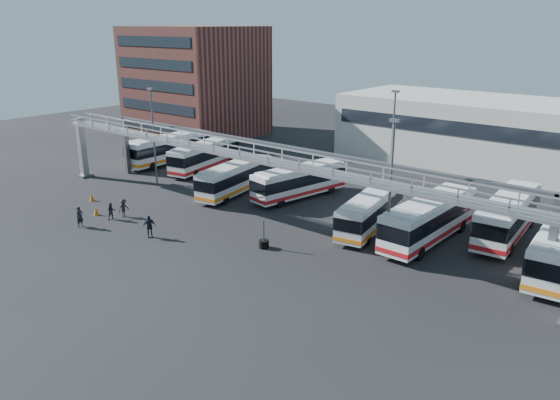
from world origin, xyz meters
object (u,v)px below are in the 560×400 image
Objects in this scene: light_pole_back at (393,136)px; pedestrian_b at (111,211)px; light_pole_mid at (391,182)px; cone_right at (92,197)px; bus_1 at (205,155)px; bus_7 at (429,218)px; bus_0 at (169,148)px; bus_6 at (371,210)px; bus_4 at (299,181)px; tire_stack at (264,243)px; bus_3 at (235,177)px; pedestrian_d at (149,227)px; cone_left at (96,211)px; pedestrian_c at (124,208)px; light_pole_left at (153,132)px; bus_8 at (508,215)px; bus_9 at (560,247)px; pedestrian_a at (80,217)px.

light_pole_back is 6.69× the size of pedestrian_b.
cone_right is (-28.54, -6.45, -5.36)m from light_pole_mid.
bus_7 is (29.69, -3.84, 0.12)m from bus_1.
bus_6 is at bearing -8.32° from bus_0.
bus_4 reaches higher than tire_stack.
bus_0 is at bearing 155.84° from bus_3.
light_pole_back reaches higher than bus_0.
cone_right is at bearing 108.92° from pedestrian_d.
cone_left is (-16.59, -23.51, -5.36)m from light_pole_back.
pedestrian_c reaches higher than pedestrian_b.
light_pole_mid is (28.00, -1.00, 0.00)m from light_pole_left.
light_pole_back is at bearing 33.87° from bus_3.
bus_7 is 22.19m from pedestrian_d.
light_pole_mid is 6.16m from bus_7.
bus_1 is at bearing 94.79° from light_pole_left.
bus_8 is (33.51, 8.51, -3.80)m from light_pole_left.
light_pole_back is 21.96m from bus_1.
bus_4 reaches higher than bus_3.
cone_left is (-34.99, -13.73, -1.53)m from bus_9.
light_pole_mid is 4.54× the size of tire_stack.
light_pole_mid is at bearing -21.70° from bus_3.
pedestrian_b is 2.08× the size of cone_left.
bus_1 is 6.08× the size of pedestrian_d.
cone_right is (0.09, -15.03, -1.45)m from bus_1.
cone_left is at bearing -60.19° from bus_0.
pedestrian_c is 2.28× the size of cone_left.
bus_0 is 0.99× the size of bus_8.
cone_left is (-2.34, -1.33, -0.47)m from pedestrian_c.
cone_right reaches higher than cone_left.
light_pole_mid is at bearing -74.50° from pedestrian_c.
pedestrian_c is 14.46m from tire_stack.
light_pole_mid reaches higher than bus_6.
bus_8 is at bearing -22.11° from light_pole_back.
bus_3 is 14.37× the size of cone_right.
pedestrian_d is (-2.88, -15.91, -0.84)m from bus_4.
pedestrian_c is (-2.82, -11.33, -0.90)m from bus_3.
tire_stack is at bearing -81.82° from pedestrian_c.
bus_4 is 14.89m from bus_7.
bus_7 is at bearing 1.13° from bus_4.
light_pole_left is 16.11m from bus_4.
cone_left is at bearing -125.21° from light_pole_back.
cone_left is 17.02m from tire_stack.
light_pole_mid reaches higher than bus_4.
pedestrian_a is at bearing -149.00° from bus_8.
light_pole_left is 6.12× the size of pedestrian_c.
tire_stack is (8.49, 4.24, -0.54)m from pedestrian_d.
pedestrian_b is at bearing -121.88° from light_pole_back.
bus_7 is (35.45, -3.28, 0.02)m from bus_0.
pedestrian_d is at bearing -145.14° from bus_8.
pedestrian_a is at bearing -154.34° from light_pole_mid.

